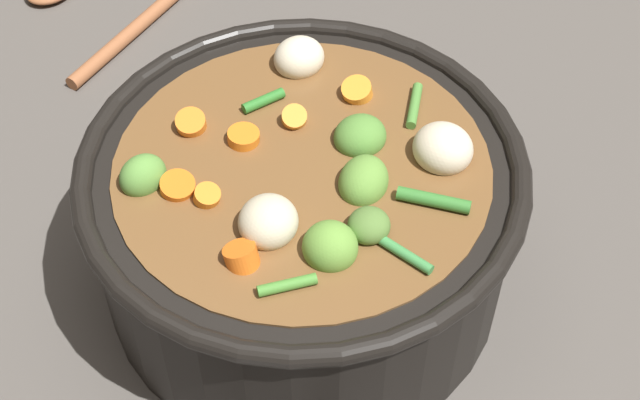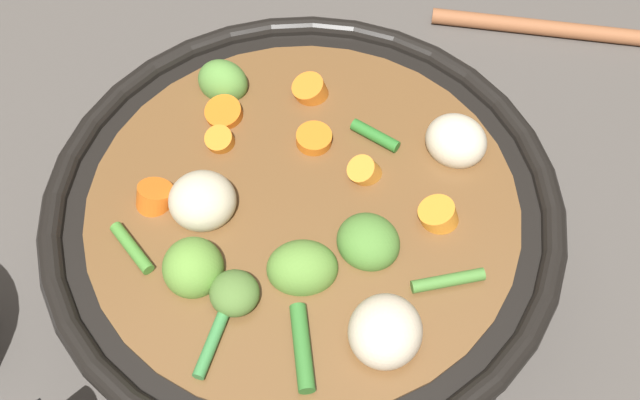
% 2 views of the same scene
% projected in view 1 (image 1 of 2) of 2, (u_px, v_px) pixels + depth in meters
% --- Properties ---
extents(ground_plane, '(1.10, 1.10, 0.00)m').
position_uv_depth(ground_plane, '(304.00, 274.00, 0.78)').
color(ground_plane, '#514C47').
extents(cooking_pot, '(0.33, 0.33, 0.16)m').
position_uv_depth(cooking_pot, '(303.00, 218.00, 0.73)').
color(cooking_pot, black).
rests_on(cooking_pot, ground_plane).
extents(wooden_spoon, '(0.21, 0.19, 0.02)m').
position_uv_depth(wooden_spoon, '(93.00, 6.00, 1.00)').
color(wooden_spoon, '#9D5C38').
rests_on(wooden_spoon, ground_plane).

